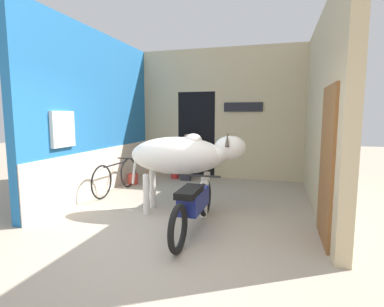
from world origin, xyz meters
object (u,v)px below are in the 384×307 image
(bicycle, at_px, (116,176))
(plastic_stool, at_px, (175,169))
(shopkeeper_seated, at_px, (187,155))
(bucket, at_px, (133,179))
(cow, at_px, (183,156))
(motorcycle_near, at_px, (194,203))

(bicycle, height_order, plastic_stool, bicycle)
(shopkeeper_seated, bearing_deg, bucket, -143.17)
(cow, relative_size, bucket, 7.90)
(shopkeeper_seated, bearing_deg, bicycle, -122.83)
(motorcycle_near, height_order, plastic_stool, motorcycle_near)
(motorcycle_near, relative_size, shopkeeper_seated, 1.69)
(cow, xyz_separation_m, bucket, (-1.89, 1.77, -0.88))
(cow, bearing_deg, plastic_stool, 112.13)
(bicycle, distance_m, bucket, 0.89)
(cow, height_order, motorcycle_near, cow)
(shopkeeper_seated, bearing_deg, plastic_stool, 171.17)
(shopkeeper_seated, distance_m, plastic_stool, 0.55)
(bucket, bearing_deg, motorcycle_near, -48.07)
(cow, relative_size, shopkeeper_seated, 1.68)
(shopkeeper_seated, relative_size, plastic_stool, 2.66)
(bicycle, bearing_deg, plastic_stool, 67.20)
(motorcycle_near, distance_m, bicycle, 2.84)
(shopkeeper_seated, relative_size, bucket, 4.69)
(bicycle, bearing_deg, bucket, 92.97)
(plastic_stool, bearing_deg, bicycle, -112.80)
(cow, relative_size, bicycle, 1.14)
(cow, distance_m, bicycle, 2.16)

